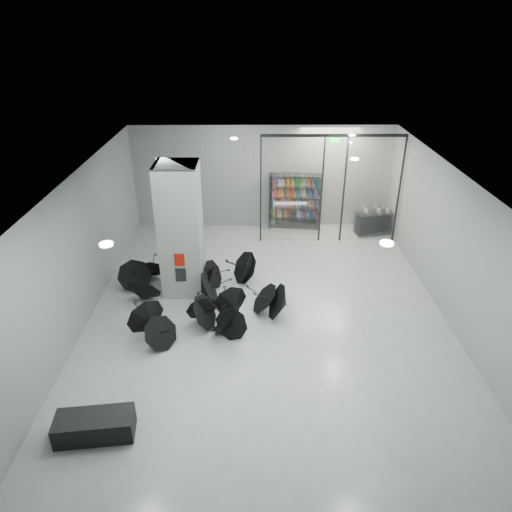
{
  "coord_description": "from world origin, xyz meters",
  "views": [
    {
      "loc": [
        -0.4,
        -10.47,
        7.58
      ],
      "look_at": [
        -0.3,
        1.5,
        1.4
      ],
      "focal_mm": 32.73,
      "sensor_mm": 36.0,
      "label": 1
    }
  ],
  "objects_px": {
    "bookshelf": "(295,201)",
    "shop_counter": "(375,223)",
    "umbrella_cluster": "(208,298)",
    "bench": "(95,426)",
    "column": "(181,230)"
  },
  "relations": [
    {
      "from": "umbrella_cluster",
      "to": "column",
      "type": "bearing_deg",
      "value": 128.45
    },
    {
      "from": "bookshelf",
      "to": "umbrella_cluster",
      "type": "bearing_deg",
      "value": -110.12
    },
    {
      "from": "bookshelf",
      "to": "shop_counter",
      "type": "bearing_deg",
      "value": -4.5
    },
    {
      "from": "bench",
      "to": "bookshelf",
      "type": "relative_size",
      "value": 0.71
    },
    {
      "from": "bookshelf",
      "to": "shop_counter",
      "type": "xyz_separation_m",
      "value": [
        3.07,
        -0.62,
        -0.66
      ]
    },
    {
      "from": "column",
      "to": "bench",
      "type": "bearing_deg",
      "value": -100.75
    },
    {
      "from": "bench",
      "to": "shop_counter",
      "type": "xyz_separation_m",
      "value": [
        7.92,
        9.82,
        0.19
      ]
    },
    {
      "from": "shop_counter",
      "to": "umbrella_cluster",
      "type": "xyz_separation_m",
      "value": [
        -6.03,
        -5.15,
        -0.13
      ]
    },
    {
      "from": "bookshelf",
      "to": "umbrella_cluster",
      "type": "height_order",
      "value": "bookshelf"
    },
    {
      "from": "bench",
      "to": "shop_counter",
      "type": "relative_size",
      "value": 1.07
    },
    {
      "from": "bench",
      "to": "umbrella_cluster",
      "type": "xyz_separation_m",
      "value": [
        1.89,
        4.67,
        0.06
      ]
    },
    {
      "from": "column",
      "to": "bench",
      "type": "height_order",
      "value": "column"
    },
    {
      "from": "bench",
      "to": "umbrella_cluster",
      "type": "height_order",
      "value": "umbrella_cluster"
    },
    {
      "from": "column",
      "to": "umbrella_cluster",
      "type": "xyz_separation_m",
      "value": [
        0.81,
        -1.02,
        -1.69
      ]
    },
    {
      "from": "shop_counter",
      "to": "umbrella_cluster",
      "type": "height_order",
      "value": "umbrella_cluster"
    }
  ]
}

